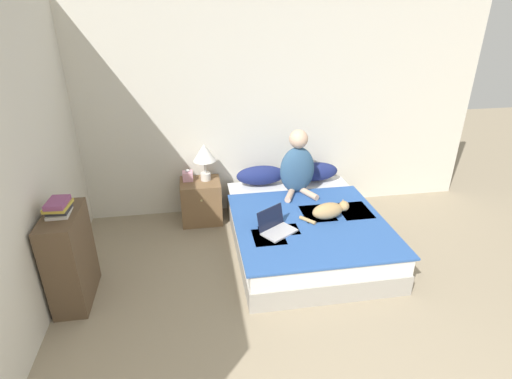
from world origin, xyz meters
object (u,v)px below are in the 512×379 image
nightstand (201,201)px  table_lamp (204,154)px  pillow_near (261,175)px  person_sitting (297,166)px  cat_tabby (329,210)px  tissue_box (188,176)px  laptop_open (276,227)px  book_stack_top (58,207)px  pillow_far (314,172)px  bed (305,230)px  bookshelf (70,258)px

nightstand → table_lamp: table_lamp is taller
pillow_near → person_sitting: person_sitting is taller
cat_tabby → tissue_box: size_ratio=3.84×
person_sitting → nightstand: bearing=168.6°
laptop_open → pillow_near: bearing=54.1°
person_sitting → tissue_box: size_ratio=5.41×
person_sitting → book_stack_top: person_sitting is taller
table_lamp → tissue_box: table_lamp is taller
pillow_far → table_lamp: bearing=-179.0°
bed → nightstand: nightstand is taller
pillow_near → book_stack_top: book_stack_top is taller
bed → tissue_box: 1.52m
bookshelf → book_stack_top: (0.00, 0.00, 0.50)m
table_lamp → tissue_box: 0.34m
table_lamp → tissue_box: (-0.21, 0.02, -0.26)m
person_sitting → nightstand: size_ratio=1.46×
tissue_box → person_sitting: bearing=-12.9°
person_sitting → laptop_open: 0.97m
nightstand → table_lamp: bearing=29.0°
cat_tabby → tissue_box: bearing=136.4°
nightstand → tissue_box: (-0.14, 0.06, 0.32)m
person_sitting → laptop_open: size_ratio=1.83×
laptop_open → tissue_box: (-0.83, 1.12, 0.12)m
table_lamp → book_stack_top: 1.79m
person_sitting → tissue_box: (-1.25, 0.29, -0.15)m
pillow_far → person_sitting: 0.46m
person_sitting → table_lamp: person_sitting is taller
pillow_near → table_lamp: 0.74m
cat_tabby → laptop_open: bearing=-173.9°
person_sitting → cat_tabby: bearing=-75.1°
person_sitting → nightstand: 1.23m
bookshelf → book_stack_top: size_ratio=3.46×
pillow_near → bookshelf: (-1.91, -1.31, -0.09)m
pillow_near → cat_tabby: bearing=-59.9°
nightstand → tissue_box: tissue_box is taller
bookshelf → tissue_box: bearing=51.6°
table_lamp → person_sitting: bearing=-14.2°
bed → laptop_open: bearing=-142.2°
laptop_open → book_stack_top: (-1.87, -0.18, 0.48)m
nightstand → person_sitting: bearing=-11.4°
cat_tabby → nightstand: (-1.29, 0.89, -0.23)m
tissue_box → book_stack_top: bearing=-128.3°
bed → pillow_near: pillow_near is taller
nightstand → tissue_box: 0.35m
bed → tissue_box: size_ratio=13.82×
laptop_open → nightstand: laptop_open is taller
table_lamp → tissue_box: bearing=173.8°
tissue_box → bookshelf: size_ratio=0.16×
nightstand → bookshelf: size_ratio=0.60×
bookshelf → book_stack_top: 0.50m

